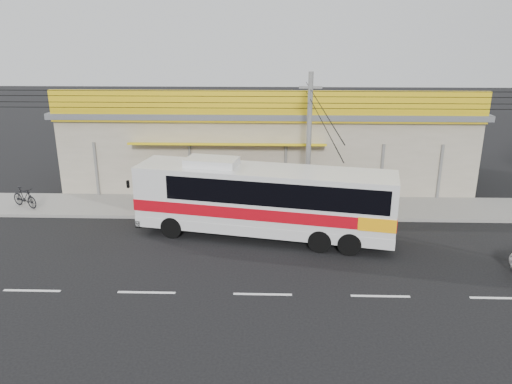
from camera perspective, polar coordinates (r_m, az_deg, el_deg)
ground at (r=19.60m, az=0.90°, el=-7.98°), size 120.00×120.00×0.00m
sidewalk at (r=25.09m, az=1.13°, el=-1.74°), size 30.00×3.20×0.15m
lane_markings at (r=17.39m, az=0.76°, el=-11.62°), size 50.00×0.12×0.01m
storefront_building at (r=29.80m, az=1.28°, el=5.95°), size 22.60×9.20×5.70m
coach_bus at (r=21.18m, az=1.35°, el=-0.62°), size 11.23×4.48×3.38m
motorbike_red at (r=25.18m, az=-10.26°, el=-0.77°), size 1.70×1.10×0.84m
motorbike_dark at (r=27.27m, az=-24.94°, el=-0.55°), size 1.73×1.21×1.02m
utility_pole at (r=22.71m, az=6.22°, el=10.52°), size 34.00×14.00×6.84m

